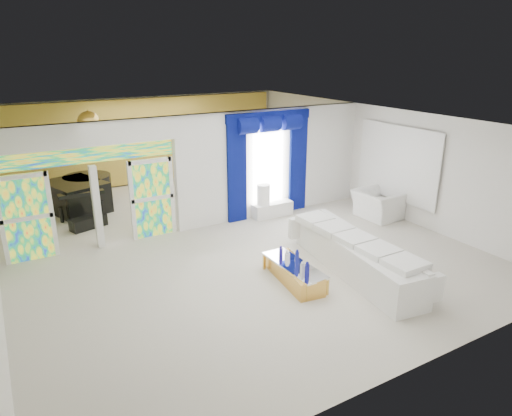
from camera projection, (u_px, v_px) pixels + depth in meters
floor at (222, 237)px, 11.66m from camera, size 12.00×12.00×0.00m
dividing_wall at (273, 162)px, 13.01m from camera, size 5.70×0.18×3.00m
dividing_header at (85, 135)px, 10.23m from camera, size 4.30×0.18×0.55m
stained_panel_left at (27, 218)px, 10.12m from camera, size 0.95×0.04×2.00m
stained_panel_right at (152, 198)px, 11.48m from camera, size 0.95×0.04×2.00m
stained_transom at (87, 155)px, 10.39m from camera, size 4.00×0.05×0.35m
window_pane at (268, 165)px, 12.82m from camera, size 1.00×0.02×2.30m
blue_drape_left at (237, 172)px, 12.34m from camera, size 0.55×0.10×2.80m
blue_drape_right at (298, 163)px, 13.29m from camera, size 0.55×0.10×2.80m
blue_pelmet at (269, 116)px, 12.35m from camera, size 2.60×0.12×0.25m
wall_mirror at (397, 163)px, 12.68m from camera, size 0.04×2.70×1.90m
gold_curtains at (146, 141)px, 15.99m from camera, size 9.70×0.12×2.90m
white_sofa at (355, 257)px, 9.74m from camera, size 1.30×3.87×0.72m
coffee_table at (294, 273)px, 9.40m from camera, size 0.76×1.71×0.37m
console_table at (272, 209)px, 13.10m from camera, size 1.19×0.39×0.40m
table_lamp at (263, 195)px, 12.79m from camera, size 0.36×0.36×0.58m
armchair at (377, 205)px, 12.91m from camera, size 1.08×1.23×0.78m
grand_piano at (76, 196)px, 13.45m from camera, size 1.82×2.08×0.88m
piano_bench at (88, 222)px, 12.23m from camera, size 1.01×0.64×0.31m
tv_console at (6, 213)px, 12.13m from camera, size 0.64×0.60×0.84m
chandelier at (89, 122)px, 12.48m from camera, size 0.60×0.60×0.60m
decanters at (296, 261)px, 9.28m from camera, size 0.18×1.05×0.28m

